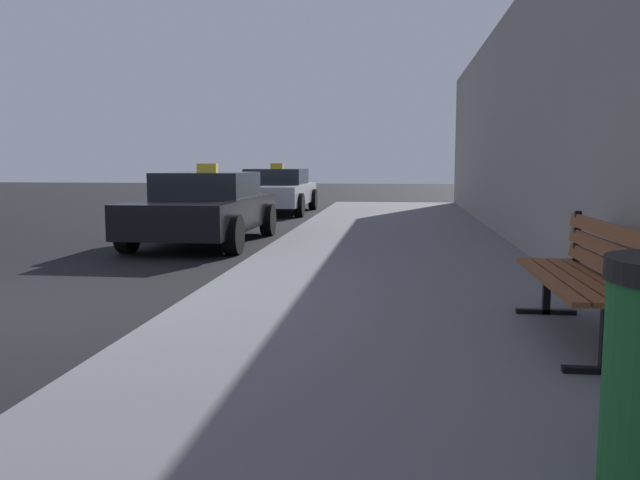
# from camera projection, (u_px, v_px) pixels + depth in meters

# --- Properties ---
(sidewalk) EXTENTS (4.00, 32.00, 0.15)m
(sidewalk) POSITION_uv_depth(u_px,v_px,m) (394.00, 317.00, 5.82)
(sidewalk) COLOR #5B5B60
(sidewalk) RESTS_ON ground_plane
(bench) EXTENTS (0.51, 1.86, 0.89)m
(bench) POSITION_uv_depth(u_px,v_px,m) (586.00, 270.00, 4.75)
(bench) COLOR brown
(bench) RESTS_ON sidewalk
(car_black) EXTENTS (1.97, 4.30, 1.43)m
(car_black) POSITION_uv_depth(u_px,v_px,m) (205.00, 207.00, 11.74)
(car_black) COLOR black
(car_black) RESTS_ON ground_plane
(car_silver) EXTENTS (2.03, 4.40, 1.43)m
(car_silver) POSITION_uv_depth(u_px,v_px,m) (276.00, 190.00, 18.94)
(car_silver) COLOR #B7B7BF
(car_silver) RESTS_ON ground_plane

